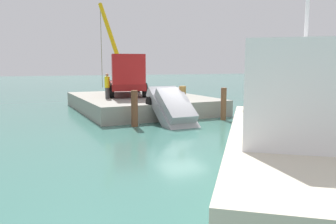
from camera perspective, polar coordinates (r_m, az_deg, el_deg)
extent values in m
plane|color=#386B60|center=(18.24, 2.39, -2.09)|extent=(200.00, 200.00, 0.00)
cube|color=gray|center=(24.26, -5.01, 1.60)|extent=(11.26, 8.42, 1.02)
cube|color=maroon|center=(25.19, -7.24, 4.61)|extent=(6.94, 3.81, 0.45)
cube|color=#AF1919|center=(22.78, -6.88, 7.34)|extent=(2.32, 2.56, 1.99)
cylinder|color=black|center=(23.02, -4.02, 3.79)|extent=(1.04, 0.54, 1.00)
cylinder|color=black|center=(22.85, -9.67, 3.67)|extent=(1.04, 0.54, 1.00)
cylinder|color=black|center=(27.59, -5.21, 4.46)|extent=(1.04, 0.54, 1.00)
cylinder|color=black|center=(27.45, -9.92, 4.35)|extent=(1.04, 0.54, 1.00)
cylinder|color=#E5B20C|center=(29.33, -9.69, 12.43)|extent=(4.95, 1.04, 6.54)
cube|color=#E5B20C|center=(27.14, -7.54, 5.84)|extent=(1.00, 1.00, 0.50)
cylinder|color=#4C4C19|center=(31.43, -11.41, 11.00)|extent=(0.04, 0.04, 7.50)
cylinder|color=#3F3F3F|center=(22.39, -10.39, 3.21)|extent=(0.28, 0.28, 0.73)
cylinder|color=yellow|center=(22.35, -10.44, 5.08)|extent=(0.34, 0.34, 0.73)
sphere|color=tan|center=(22.33, -10.47, 6.28)|extent=(0.21, 0.21, 0.21)
cube|color=#99999E|center=(17.93, 1.17, -0.57)|extent=(3.94, 1.80, 2.98)
cube|color=#99999E|center=(17.74, 1.37, 1.22)|extent=(2.29, 1.57, 1.77)
cylinder|color=black|center=(17.64, 5.29, -4.45)|extent=(0.89, 0.23, 0.89)
cylinder|color=black|center=(16.82, 0.17, -5.03)|extent=(0.89, 0.23, 0.89)
cylinder|color=black|center=(19.51, 1.55, 1.91)|extent=(0.89, 0.23, 0.89)
cylinder|color=black|center=(18.77, -3.20, 1.67)|extent=(0.89, 0.23, 0.89)
cube|color=beige|center=(10.88, 21.09, -8.27)|extent=(11.84, 10.59, 1.99)
cone|color=beige|center=(16.71, 18.41, -2.61)|extent=(5.74, 5.70, 3.92)
cube|color=white|center=(9.90, 22.19, 3.48)|extent=(5.44, 5.24, 2.55)
cylinder|color=white|center=(9.95, 22.77, 14.30)|extent=(0.10, 0.10, 1.20)
cylinder|color=silver|center=(14.73, 19.25, 1.86)|extent=(0.06, 0.06, 1.00)
cylinder|color=brown|center=(17.46, -5.79, 0.60)|extent=(0.35, 0.35, 1.91)
cylinder|color=brown|center=(18.71, 2.50, 1.34)|extent=(0.38, 0.38, 2.05)
cylinder|color=brown|center=(19.80, 9.54, 1.39)|extent=(0.33, 0.33, 1.90)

